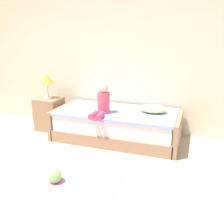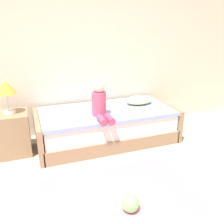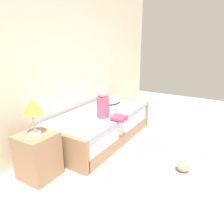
{
  "view_description": "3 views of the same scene",
  "coord_description": "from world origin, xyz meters",
  "px_view_note": "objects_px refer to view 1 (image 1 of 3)",
  "views": [
    {
      "loc": [
        1.9,
        -1.86,
        1.71
      ],
      "look_at": [
        0.64,
        1.75,
        0.55
      ],
      "focal_mm": 40.53,
      "sensor_mm": 36.0,
      "label": 1
    },
    {
      "loc": [
        -0.45,
        -1.24,
        1.7
      ],
      "look_at": [
        0.64,
        1.75,
        0.55
      ],
      "focal_mm": 38.19,
      "sensor_mm": 36.0,
      "label": 2
    },
    {
      "loc": [
        -2.27,
        0.01,
        1.69
      ],
      "look_at": [
        0.64,
        1.75,
        0.55
      ],
      "focal_mm": 33.94,
      "sensor_mm": 36.0,
      "label": 3
    }
  ],
  "objects_px": {
    "bed": "(117,125)",
    "nightstand": "(50,114)",
    "toy_ball": "(55,176)",
    "pillow": "(153,109)",
    "table_lamp": "(47,80)",
    "child_figure": "(102,101)"
  },
  "relations": [
    {
      "from": "toy_ball",
      "to": "nightstand",
      "type": "bearing_deg",
      "value": 123.81
    },
    {
      "from": "bed",
      "to": "nightstand",
      "type": "relative_size",
      "value": 3.52
    },
    {
      "from": "nightstand",
      "to": "child_figure",
      "type": "height_order",
      "value": "child_figure"
    },
    {
      "from": "nightstand",
      "to": "child_figure",
      "type": "relative_size",
      "value": 1.18
    },
    {
      "from": "child_figure",
      "to": "toy_ball",
      "type": "height_order",
      "value": "child_figure"
    },
    {
      "from": "child_figure",
      "to": "toy_ball",
      "type": "relative_size",
      "value": 2.92
    },
    {
      "from": "bed",
      "to": "toy_ball",
      "type": "relative_size",
      "value": 12.06
    },
    {
      "from": "bed",
      "to": "nightstand",
      "type": "distance_m",
      "value": 1.35
    },
    {
      "from": "nightstand",
      "to": "child_figure",
      "type": "xyz_separation_m",
      "value": [
        1.18,
        -0.27,
        0.4
      ]
    },
    {
      "from": "nightstand",
      "to": "pillow",
      "type": "height_order",
      "value": "pillow"
    },
    {
      "from": "bed",
      "to": "child_figure",
      "type": "xyz_separation_m",
      "value": [
        -0.17,
        -0.23,
        0.46
      ]
    },
    {
      "from": "bed",
      "to": "child_figure",
      "type": "distance_m",
      "value": 0.54
    },
    {
      "from": "nightstand",
      "to": "toy_ball",
      "type": "xyz_separation_m",
      "value": [
        1.07,
        -1.59,
        -0.21
      ]
    },
    {
      "from": "child_figure",
      "to": "pillow",
      "type": "relative_size",
      "value": 1.16
    },
    {
      "from": "bed",
      "to": "toy_ball",
      "type": "height_order",
      "value": "bed"
    },
    {
      "from": "child_figure",
      "to": "toy_ball",
      "type": "distance_m",
      "value": 1.46
    },
    {
      "from": "nightstand",
      "to": "table_lamp",
      "type": "distance_m",
      "value": 0.64
    },
    {
      "from": "table_lamp",
      "to": "pillow",
      "type": "bearing_deg",
      "value": 1.63
    },
    {
      "from": "pillow",
      "to": "toy_ball",
      "type": "distance_m",
      "value": 1.93
    },
    {
      "from": "table_lamp",
      "to": "toy_ball",
      "type": "bearing_deg",
      "value": -56.19
    },
    {
      "from": "bed",
      "to": "table_lamp",
      "type": "relative_size",
      "value": 4.69
    },
    {
      "from": "child_figure",
      "to": "pillow",
      "type": "distance_m",
      "value": 0.84
    }
  ]
}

